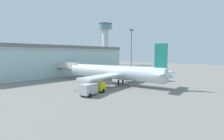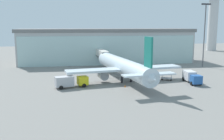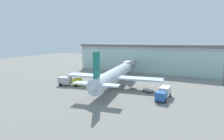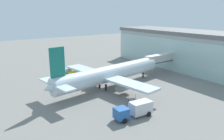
{
  "view_description": "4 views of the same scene",
  "coord_description": "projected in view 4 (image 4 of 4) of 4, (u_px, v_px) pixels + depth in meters",
  "views": [
    {
      "loc": [
        -40.81,
        -29.26,
        9.11
      ],
      "look_at": [
        -2.16,
        4.86,
        4.26
      ],
      "focal_mm": 28.0,
      "sensor_mm": 36.0,
      "label": 1
    },
    {
      "loc": [
        -17.15,
        -58.63,
        13.99
      ],
      "look_at": [
        -4.5,
        4.74,
        2.73
      ],
      "focal_mm": 42.0,
      "sensor_mm": 36.0,
      "label": 2
    },
    {
      "loc": [
        19.43,
        -43.95,
        13.98
      ],
      "look_at": [
        -3.27,
        6.21,
        4.77
      ],
      "focal_mm": 28.0,
      "sensor_mm": 36.0,
      "label": 3
    },
    {
      "loc": [
        40.51,
        -25.64,
        18.06
      ],
      "look_at": [
        -1.19,
        4.78,
        4.57
      ],
      "focal_mm": 35.0,
      "sensor_mm": 36.0,
      "label": 4
    }
  ],
  "objects": [
    {
      "name": "catering_truck",
      "position": [
        68.0,
        73.0,
        61.87
      ],
      "size": [
        7.6,
        3.7,
        2.65
      ],
      "rotation": [
        0.0,
        0.0,
        0.21
      ],
      "color": "yellow",
      "rests_on": "ground"
    },
    {
      "name": "ground",
      "position": [
        98.0,
        93.0,
        50.85
      ],
      "size": [
        240.0,
        240.0,
        0.0
      ],
      "primitive_type": "plane",
      "color": "gray"
    },
    {
      "name": "airplane",
      "position": [
        109.0,
        74.0,
        53.59
      ],
      "size": [
        29.51,
        35.35,
        11.62
      ],
      "rotation": [
        0.0,
        0.0,
        1.69
      ],
      "color": "silver",
      "rests_on": "ground"
    },
    {
      "name": "jet_bridge",
      "position": [
        162.0,
        58.0,
        67.55
      ],
      "size": [
        2.75,
        13.42,
        5.84
      ],
      "rotation": [
        0.0,
        0.0,
        1.61
      ],
      "color": "beige",
      "rests_on": "ground"
    },
    {
      "name": "terminal_building",
      "position": [
        196.0,
        51.0,
        70.91
      ],
      "size": [
        64.33,
        18.66,
        12.44
      ],
      "rotation": [
        0.0,
        0.0,
        -0.04
      ],
      "color": "#ABABAB",
      "rests_on": "ground"
    },
    {
      "name": "fuel_truck",
      "position": [
        135.0,
        109.0,
        38.8
      ],
      "size": [
        3.09,
        7.48,
        2.65
      ],
      "rotation": [
        0.0,
        0.0,
        4.61
      ],
      "color": "#2659A5",
      "rests_on": "ground"
    },
    {
      "name": "baggage_cart",
      "position": [
        133.0,
        101.0,
        44.95
      ],
      "size": [
        3.22,
        2.76,
        1.5
      ],
      "rotation": [
        0.0,
        0.0,
        5.77
      ],
      "color": "gray",
      "rests_on": "ground"
    },
    {
      "name": "safety_cone_wingtip",
      "position": [
        84.0,
        74.0,
        65.72
      ],
      "size": [
        0.36,
        0.36,
        0.55
      ],
      "primitive_type": "cone",
      "color": "orange",
      "rests_on": "ground"
    },
    {
      "name": "safety_cone_nose",
      "position": [
        82.0,
        91.0,
        51.57
      ],
      "size": [
        0.36,
        0.36,
        0.55
      ],
      "primitive_type": "cone",
      "color": "orange",
      "rests_on": "ground"
    }
  ]
}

